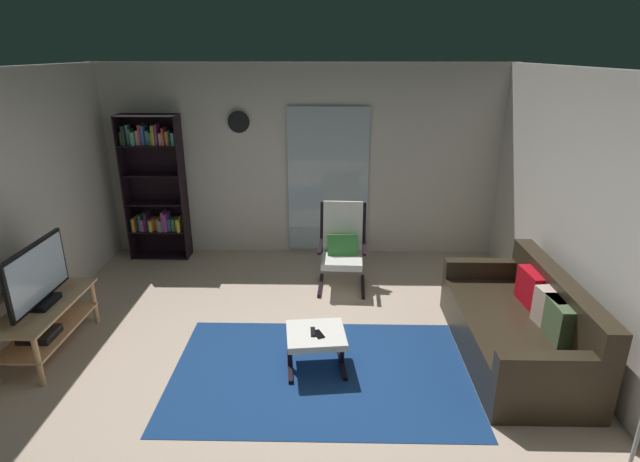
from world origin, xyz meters
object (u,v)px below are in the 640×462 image
Objects in this scene: television at (38,277)px; leather_sofa at (521,328)px; tv_stand at (45,322)px; bookshelf_near_tv at (155,185)px; tv_remote at (313,332)px; wall_clock at (239,122)px; ottoman at (316,339)px; cell_phone at (318,334)px; lounge_armchair at (342,244)px.

television reaches higher than leather_sofa.
tv_stand is 0.59× the size of bookshelf_near_tv.
tv_remote is at bearing -49.61° from bookshelf_near_tv.
wall_clock is (1.46, 2.56, 1.06)m from television.
leather_sofa is (4.47, 0.03, -0.03)m from tv_stand.
tv_stand is 0.61× the size of leather_sofa.
tv_remote is at bearing -4.43° from tv_stand.
bookshelf_near_tv is 3.44× the size of ottoman.
bookshelf_near_tv is 1.42m from wall_clock.
tv_remote is at bearing 123.25° from cell_phone.
bookshelf_near_tv is 2.71m from lounge_armchair.
leather_sofa is 3.37× the size of ottoman.
cell_phone is (-1.88, -0.26, 0.07)m from leather_sofa.
wall_clock is at bearing 139.71° from leather_sofa.
bookshelf_near_tv is at bearing 161.17° from lounge_armchair.
television is at bearing -97.40° from bookshelf_near_tv.
lounge_armchair is 3.53× the size of wall_clock.
wall_clock reaches higher than lounge_armchair.
television is at bearing 149.65° from cell_phone.
ottoman is (2.56, -0.21, -0.49)m from television.
wall_clock is (-1.10, 2.77, 1.55)m from ottoman.
tv_remote is (-0.03, -0.01, 0.07)m from ottoman.
lounge_armchair is (2.83, 1.53, -0.25)m from television.
television is 0.91× the size of lounge_armchair.
lounge_armchair is at bearing -36.87° from wall_clock.
wall_clock reaches higher than tv_stand.
lounge_armchair is (-1.64, 1.52, 0.24)m from leather_sofa.
ottoman is 4.08× the size of cell_phone.
wall_clock is (-1.07, 2.78, 1.48)m from tv_remote.
television is 2.42m from bookshelf_near_tv.
leather_sofa is at bearing -16.84° from cell_phone.
leather_sofa is 1.88× the size of lounge_armchair.
leather_sofa is 13.76× the size of cell_phone.
tv_remote is (2.22, -2.61, -0.66)m from bookshelf_near_tv.
television is at bearing 175.24° from ottoman.
leather_sofa is 1.92m from ottoman.
tv_stand is 2.57m from ottoman.
wall_clock is (-1.37, 1.03, 1.32)m from lounge_armchair.
bookshelf_near_tv is 1.92× the size of lounge_armchair.
tv_remote is at bearing -163.70° from ottoman.
leather_sofa is 2.25m from lounge_armchair.
television reaches higher than tv_remote.
lounge_armchair is 1.79× the size of ottoman.
tv_stand is 2.53m from bookshelf_near_tv.
lounge_armchair is at bearing 81.10° from ottoman.
television is 3.13m from wall_clock.
cell_phone is (2.27, -2.64, -0.66)m from bookshelf_near_tv.
tv_stand is 4.47m from leather_sofa.
bookshelf_near_tv is 6.78× the size of wall_clock.
lounge_armchair is at bearing 28.39° from television.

